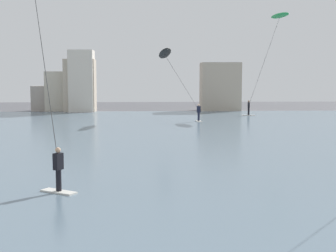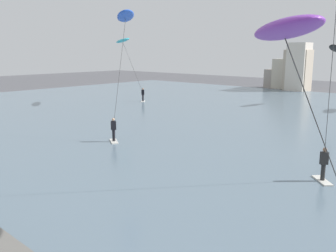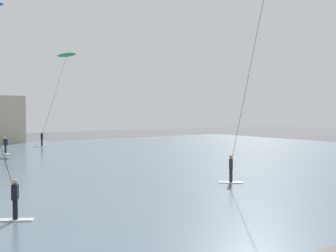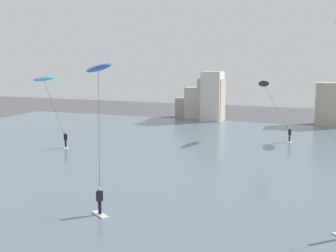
% 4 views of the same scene
% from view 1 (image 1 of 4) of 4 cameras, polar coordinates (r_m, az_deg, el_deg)
% --- Properties ---
extents(water_bay, '(84.00, 52.00, 0.10)m').
position_cam_1_polar(water_bay, '(32.15, 1.43, -1.59)').
color(water_bay, slate).
rests_on(water_bay, ground).
extents(far_shore_buildings, '(25.98, 5.13, 7.47)m').
position_cam_1_polar(far_shore_buildings, '(58.77, -5.54, 4.71)').
color(far_shore_buildings, '#A89E93').
rests_on(far_shore_buildings, ground).
extents(kitesurfer_black, '(4.06, 3.67, 7.03)m').
position_cam_1_polar(kitesurfer_black, '(44.84, -0.06, 8.20)').
color(kitesurfer_black, silver).
rests_on(kitesurfer_black, water_bay).
extents(kitesurfer_green, '(4.87, 3.57, 11.01)m').
position_cam_1_polar(kitesurfer_green, '(52.92, 13.04, 11.95)').
color(kitesurfer_green, silver).
rests_on(kitesurfer_green, water_bay).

